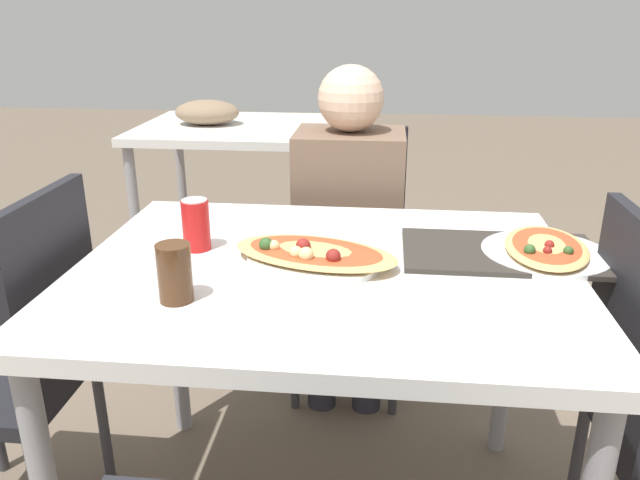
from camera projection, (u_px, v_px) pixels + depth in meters
dining_table at (325, 297)px, 1.45m from camera, size 1.14×0.89×0.77m
chair_far_seated at (350, 247)px, 2.23m from camera, size 0.40×0.40×0.93m
chair_side_left at (21, 355)px, 1.54m from camera, size 0.40×0.40×0.93m
person_seated at (349, 213)px, 2.06m from camera, size 0.35×0.30×1.16m
pizza_main at (314, 255)px, 1.43m from camera, size 0.43×0.31×0.06m
soda_can at (196, 225)px, 1.49m from camera, size 0.07×0.07×0.12m
drink_glass at (175, 273)px, 1.23m from camera, size 0.07×0.07×0.12m
serving_tray at (501, 253)px, 1.48m from camera, size 0.46×0.27×0.01m
pizza_second at (546, 250)px, 1.46m from camera, size 0.30×0.32×0.05m
background_table at (244, 137)px, 3.12m from camera, size 1.10×0.80×0.89m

